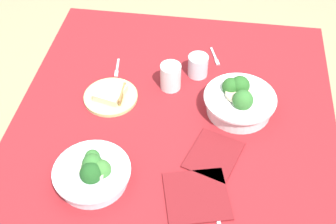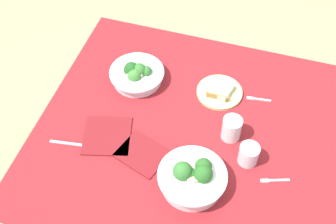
# 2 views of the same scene
# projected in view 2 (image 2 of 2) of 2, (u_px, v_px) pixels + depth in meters

# --- Properties ---
(ground_plane) EXTENTS (6.00, 6.00, 0.00)m
(ground_plane) POSITION_uv_depth(u_px,v_px,m) (185.00, 220.00, 2.19)
(ground_plane) COLOR tan
(dining_table) EXTENTS (1.11, 1.01, 0.72)m
(dining_table) POSITION_uv_depth(u_px,v_px,m) (189.00, 152.00, 1.72)
(dining_table) COLOR maroon
(dining_table) RESTS_ON ground_plane
(broccoli_bowl_far) EXTENTS (0.22, 0.22, 0.09)m
(broccoli_bowl_far) POSITION_uv_depth(u_px,v_px,m) (137.00, 74.00, 1.76)
(broccoli_bowl_far) COLOR white
(broccoli_bowl_far) RESTS_ON dining_table
(broccoli_bowl_near) EXTENTS (0.23, 0.23, 0.11)m
(broccoli_bowl_near) POSITION_uv_depth(u_px,v_px,m) (193.00, 178.00, 1.46)
(broccoli_bowl_near) COLOR white
(broccoli_bowl_near) RESTS_ON dining_table
(bread_side_plate) EXTENTS (0.18, 0.18, 0.04)m
(bread_side_plate) POSITION_uv_depth(u_px,v_px,m) (220.00, 91.00, 1.73)
(bread_side_plate) COLOR #B7D684
(bread_side_plate) RESTS_ON dining_table
(water_glass_center) EXTENTS (0.07, 0.07, 0.08)m
(water_glass_center) POSITION_uv_depth(u_px,v_px,m) (249.00, 154.00, 1.52)
(water_glass_center) COLOR silver
(water_glass_center) RESTS_ON dining_table
(water_glass_side) EXTENTS (0.07, 0.07, 0.09)m
(water_glass_side) POSITION_uv_depth(u_px,v_px,m) (232.00, 129.00, 1.58)
(water_glass_side) COLOR silver
(water_glass_side) RESTS_ON dining_table
(fork_by_far_bowl) EXTENTS (0.10, 0.04, 0.00)m
(fork_by_far_bowl) POSITION_uv_depth(u_px,v_px,m) (273.00, 180.00, 1.50)
(fork_by_far_bowl) COLOR #B7B7BC
(fork_by_far_bowl) RESTS_ON dining_table
(fork_by_near_bowl) EXTENTS (0.09, 0.02, 0.00)m
(fork_by_near_bowl) POSITION_uv_depth(u_px,v_px,m) (258.00, 99.00, 1.72)
(fork_by_near_bowl) COLOR #B7B7BC
(fork_by_near_bowl) RESTS_ON dining_table
(table_knife_left) EXTENTS (0.19, 0.04, 0.00)m
(table_knife_left) POSITION_uv_depth(u_px,v_px,m) (77.00, 145.00, 1.59)
(table_knife_left) COLOR #B7B7BC
(table_knife_left) RESTS_ON dining_table
(napkin_folded_upper) EXTENTS (0.21, 0.21, 0.01)m
(napkin_folded_upper) POSITION_uv_depth(u_px,v_px,m) (107.00, 136.00, 1.61)
(napkin_folded_upper) COLOR maroon
(napkin_folded_upper) RESTS_ON dining_table
(napkin_folded_lower) EXTENTS (0.20, 0.18, 0.01)m
(napkin_folded_lower) POSITION_uv_depth(u_px,v_px,m) (143.00, 154.00, 1.56)
(napkin_folded_lower) COLOR maroon
(napkin_folded_lower) RESTS_ON dining_table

